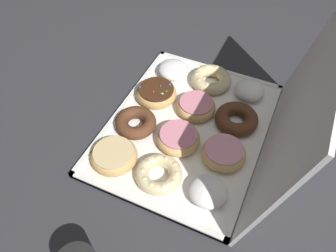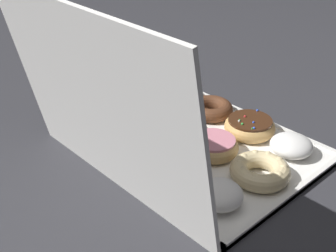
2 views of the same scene
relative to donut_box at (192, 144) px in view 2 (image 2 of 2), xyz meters
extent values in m
plane|color=#333338|center=(0.00, 0.00, -0.01)|extent=(3.00, 3.00, 0.00)
cube|color=white|center=(0.00, 0.00, 0.00)|extent=(0.53, 0.40, 0.01)
cube|color=white|center=(0.00, -0.20, 0.00)|extent=(0.53, 0.01, 0.01)
cube|color=white|center=(0.00, 0.20, 0.00)|extent=(0.53, 0.01, 0.01)
cube|color=white|center=(-0.26, 0.00, 0.00)|extent=(0.01, 0.40, 0.01)
cube|color=white|center=(0.26, 0.00, 0.00)|extent=(0.01, 0.40, 0.01)
cube|color=white|center=(0.00, 0.24, 0.18)|extent=(0.53, 0.08, 0.38)
ellipsoid|color=white|center=(-0.18, -0.12, 0.03)|extent=(0.09, 0.09, 0.04)
torus|color=tan|center=(-0.06, -0.12, 0.02)|extent=(0.12, 0.12, 0.04)
cylinder|color=#472816|center=(-0.06, -0.12, 0.04)|extent=(0.10, 0.10, 0.01)
sphere|color=green|center=(-0.06, -0.09, 0.04)|extent=(0.01, 0.01, 0.01)
sphere|color=green|center=(-0.05, -0.10, 0.04)|extent=(0.00, 0.00, 0.00)
sphere|color=white|center=(-0.05, -0.10, 0.04)|extent=(0.01, 0.01, 0.01)
sphere|color=green|center=(-0.09, -0.09, 0.04)|extent=(0.00, 0.00, 0.00)
sphere|color=blue|center=(-0.08, -0.12, 0.04)|extent=(0.01, 0.01, 0.01)
sphere|color=red|center=(-0.05, -0.12, 0.04)|extent=(0.01, 0.01, 0.01)
sphere|color=blue|center=(-0.09, -0.10, 0.04)|extent=(0.01, 0.01, 0.01)
sphere|color=blue|center=(-0.05, -0.17, 0.04)|extent=(0.01, 0.01, 0.01)
torus|color=#59331E|center=(0.06, -0.13, 0.02)|extent=(0.11, 0.11, 0.04)
torus|color=tan|center=(0.18, -0.12, 0.02)|extent=(0.12, 0.12, 0.03)
cylinder|color=#EACC8C|center=(0.18, -0.12, 0.04)|extent=(0.10, 0.10, 0.01)
torus|color=beige|center=(-0.19, 0.00, 0.02)|extent=(0.12, 0.12, 0.04)
sphere|color=beige|center=(-0.14, 0.00, 0.03)|extent=(0.02, 0.02, 0.02)
sphere|color=beige|center=(-0.15, 0.02, 0.03)|extent=(0.02, 0.02, 0.02)
sphere|color=beige|center=(-0.17, 0.04, 0.03)|extent=(0.02, 0.02, 0.02)
sphere|color=beige|center=(-0.20, 0.04, 0.03)|extent=(0.02, 0.02, 0.02)
sphere|color=beige|center=(-0.22, 0.02, 0.03)|extent=(0.02, 0.02, 0.02)
sphere|color=beige|center=(-0.23, 0.00, 0.03)|extent=(0.02, 0.02, 0.02)
sphere|color=beige|center=(-0.22, -0.03, 0.03)|extent=(0.02, 0.02, 0.02)
sphere|color=beige|center=(-0.20, -0.04, 0.03)|extent=(0.02, 0.02, 0.02)
sphere|color=beige|center=(-0.17, -0.04, 0.03)|extent=(0.02, 0.02, 0.02)
sphere|color=beige|center=(-0.15, -0.03, 0.03)|extent=(0.02, 0.02, 0.02)
torus|color=#E5B770|center=(-0.06, 0.00, 0.02)|extent=(0.11, 0.11, 0.04)
cylinder|color=pink|center=(-0.06, 0.00, 0.04)|extent=(0.09, 0.09, 0.01)
torus|color=#E5B770|center=(0.06, 0.00, 0.02)|extent=(0.11, 0.11, 0.04)
cylinder|color=pink|center=(0.06, 0.00, 0.04)|extent=(0.10, 0.10, 0.01)
torus|color=beige|center=(0.18, 0.00, 0.02)|extent=(0.11, 0.11, 0.03)
sphere|color=beige|center=(0.22, 0.00, 0.03)|extent=(0.02, 0.02, 0.02)
sphere|color=beige|center=(0.21, 0.03, 0.03)|extent=(0.02, 0.02, 0.02)
sphere|color=beige|center=(0.19, 0.04, 0.03)|extent=(0.02, 0.02, 0.02)
sphere|color=beige|center=(0.17, 0.04, 0.03)|extent=(0.02, 0.02, 0.02)
sphere|color=beige|center=(0.15, 0.03, 0.03)|extent=(0.02, 0.02, 0.02)
sphere|color=beige|center=(0.14, 0.00, 0.03)|extent=(0.02, 0.02, 0.02)
sphere|color=beige|center=(0.15, -0.02, 0.03)|extent=(0.02, 0.02, 0.02)
sphere|color=beige|center=(0.17, -0.04, 0.03)|extent=(0.02, 0.02, 0.02)
sphere|color=beige|center=(0.19, -0.04, 0.03)|extent=(0.02, 0.02, 0.02)
sphere|color=beige|center=(0.21, -0.02, 0.03)|extent=(0.02, 0.02, 0.02)
ellipsoid|color=white|center=(-0.18, 0.12, 0.03)|extent=(0.09, 0.09, 0.05)
torus|color=#59331E|center=(-0.07, 0.12, 0.02)|extent=(0.12, 0.12, 0.04)
torus|color=#E5B770|center=(0.06, 0.12, 0.02)|extent=(0.11, 0.11, 0.04)
cylinder|color=pink|center=(0.06, 0.12, 0.04)|extent=(0.10, 0.10, 0.01)
ellipsoid|color=white|center=(0.18, 0.12, 0.03)|extent=(0.09, 0.09, 0.04)
cylinder|color=black|center=(0.45, -0.04, 0.04)|extent=(0.08, 0.08, 0.09)
cylinder|color=black|center=(0.45, -0.04, 0.08)|extent=(0.07, 0.07, 0.01)
torus|color=black|center=(0.50, -0.04, 0.05)|extent=(0.01, 0.06, 0.06)
camera|label=1|loc=(0.56, 0.20, 0.70)|focal=35.97mm
camera|label=2|loc=(-0.59, 0.63, 0.54)|focal=48.17mm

